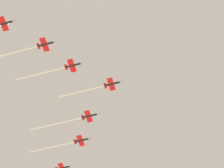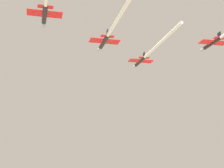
# 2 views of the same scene
# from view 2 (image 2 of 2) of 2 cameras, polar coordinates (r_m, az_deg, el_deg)

# --- Properties ---
(jet_lead) EXTENTS (9.23, 43.64, 2.66)m
(jet_lead) POSITION_cam_2_polar(r_m,az_deg,el_deg) (117.43, 6.29, 5.22)
(jet_lead) COLOR black
(jet_port_inner) EXTENTS (9.23, 49.33, 2.66)m
(jet_port_inner) POSITION_cam_2_polar(r_m,az_deg,el_deg) (91.49, 0.22, 9.80)
(jet_port_inner) COLOR black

